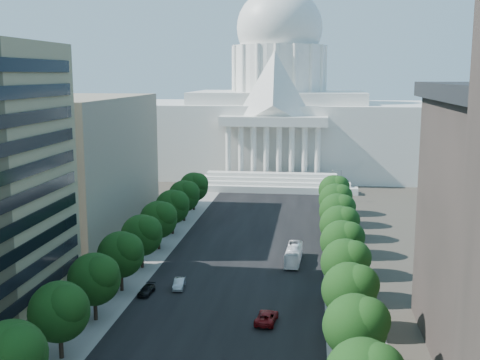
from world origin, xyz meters
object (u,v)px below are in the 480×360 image
at_px(car_dark_b, 147,291).
at_px(city_bus, 294,255).
at_px(car_red, 267,317).
at_px(car_silver, 179,284).

distance_m(car_dark_b, city_bus, 30.25).
relative_size(car_dark_b, city_bus, 0.41).
distance_m(car_red, car_dark_b, 21.95).
bearing_deg(city_bus, car_dark_b, -136.60).
bearing_deg(car_silver, car_dark_b, -148.11).
bearing_deg(car_dark_b, car_silver, 40.73).
bearing_deg(car_red, car_silver, -31.85).
xyz_separation_m(car_red, car_dark_b, (-20.11, 8.78, -0.16)).
relative_size(car_red, car_dark_b, 1.29).
xyz_separation_m(car_silver, city_bus, (18.36, 16.22, 0.76)).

